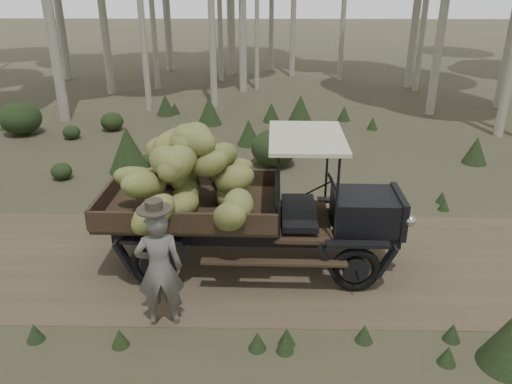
% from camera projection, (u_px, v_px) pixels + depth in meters
% --- Properties ---
extents(ground, '(120.00, 120.00, 0.00)m').
position_uv_depth(ground, '(197.00, 261.00, 9.65)').
color(ground, '#473D2B').
rests_on(ground, ground).
extents(dirt_track, '(70.00, 4.00, 0.01)m').
position_uv_depth(dirt_track, '(197.00, 261.00, 9.64)').
color(dirt_track, brown).
rests_on(dirt_track, ground).
extents(banana_truck, '(5.61, 2.84, 2.86)m').
position_uv_depth(banana_truck, '(221.00, 185.00, 8.97)').
color(banana_truck, black).
rests_on(banana_truck, ground).
extents(farmer, '(0.79, 0.61, 2.12)m').
position_uv_depth(farmer, '(159.00, 268.00, 7.56)').
color(farmer, '#5F5B57').
rests_on(farmer, ground).
extents(undergrowth, '(23.24, 21.83, 1.28)m').
position_uv_depth(undergrowth, '(155.00, 205.00, 10.83)').
color(undergrowth, '#233319').
rests_on(undergrowth, ground).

